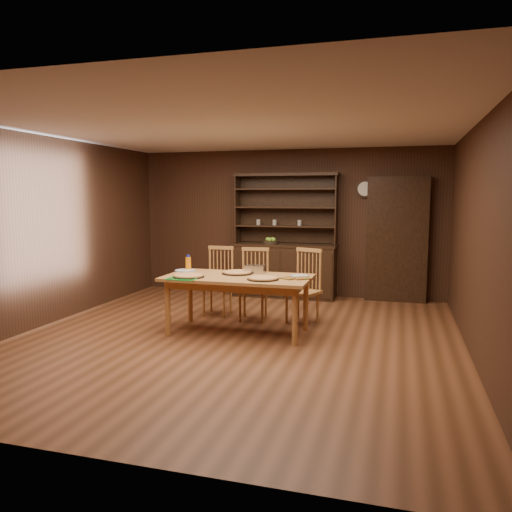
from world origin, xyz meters
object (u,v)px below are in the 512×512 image
(dining_table, at_px, (238,282))
(chair_left, at_px, (219,278))
(china_hutch, at_px, (284,263))
(chair_right, at_px, (305,283))
(juice_bottle, at_px, (188,263))
(chair_center, at_px, (254,281))

(dining_table, height_order, chair_left, chair_left)
(china_hutch, height_order, chair_left, china_hutch)
(chair_right, height_order, juice_bottle, chair_right)
(dining_table, distance_m, chair_left, 1.12)
(chair_left, relative_size, chair_center, 0.99)
(china_hutch, xyz_separation_m, juice_bottle, (-0.88, -2.18, 0.25))
(juice_bottle, bearing_deg, chair_right, 17.86)
(dining_table, bearing_deg, chair_center, 90.81)
(chair_left, height_order, juice_bottle, chair_left)
(chair_left, distance_m, chair_center, 0.61)
(chair_left, relative_size, chair_right, 0.98)
(chair_left, distance_m, chair_right, 1.35)
(china_hutch, bearing_deg, juice_bottle, -111.92)
(dining_table, height_order, chair_right, chair_right)
(china_hutch, relative_size, dining_table, 1.15)
(chair_left, xyz_separation_m, chair_right, (1.34, -0.12, 0.01))
(china_hutch, bearing_deg, chair_center, -92.13)
(china_hutch, xyz_separation_m, chair_center, (-0.06, -1.69, -0.05))
(juice_bottle, bearing_deg, chair_center, 30.92)
(dining_table, relative_size, chair_center, 1.82)
(dining_table, distance_m, juice_bottle, 0.90)
(chair_left, bearing_deg, juice_bottle, -109.53)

